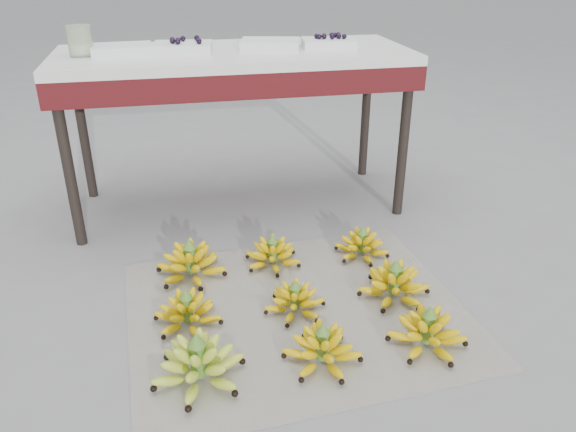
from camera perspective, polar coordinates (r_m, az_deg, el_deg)
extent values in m
plane|color=slate|center=(2.19, -0.56, -9.38)|extent=(60.00, 60.00, 0.00)
cube|color=silver|center=(2.17, 0.89, -9.62)|extent=(1.32, 1.13, 0.01)
ellipsoid|color=#83AB2A|center=(1.87, -9.05, -15.08)|extent=(0.31, 0.31, 0.09)
ellipsoid|color=#83AB2A|center=(1.84, -9.13, -14.17)|extent=(0.22, 0.22, 0.07)
ellipsoid|color=#83AB2A|center=(1.82, -9.22, -13.29)|extent=(0.14, 0.14, 0.06)
cylinder|color=#4C7628|center=(1.84, -9.13, -14.17)|extent=(0.05, 0.05, 0.12)
cone|color=#4C7628|center=(1.79, -9.31, -12.27)|extent=(0.06, 0.06, 0.04)
ellipsoid|color=#E2C701|center=(1.92, 3.49, -13.70)|extent=(0.32, 0.32, 0.08)
ellipsoid|color=#E2C701|center=(1.90, 3.52, -12.91)|extent=(0.22, 0.22, 0.06)
ellipsoid|color=#E2C701|center=(1.88, 3.54, -12.16)|extent=(0.15, 0.15, 0.05)
cylinder|color=#4C7628|center=(1.90, 3.52, -12.91)|extent=(0.04, 0.04, 0.11)
cone|color=#4C7628|center=(1.85, 3.57, -11.29)|extent=(0.05, 0.05, 0.04)
ellipsoid|color=#E2C701|center=(2.04, 13.94, -11.76)|extent=(0.35, 0.35, 0.08)
ellipsoid|color=#E2C701|center=(2.02, 14.05, -10.97)|extent=(0.25, 0.25, 0.06)
ellipsoid|color=#E2C701|center=(2.00, 14.15, -10.22)|extent=(0.16, 0.16, 0.05)
cylinder|color=#4C7628|center=(2.02, 14.05, -10.97)|extent=(0.04, 0.04, 0.11)
cone|color=#4C7628|center=(1.98, 14.26, -9.35)|extent=(0.05, 0.05, 0.04)
ellipsoid|color=#E2C701|center=(2.11, -10.14, -9.94)|extent=(0.32, 0.32, 0.07)
ellipsoid|color=#E2C701|center=(2.09, -10.21, -9.23)|extent=(0.23, 0.23, 0.06)
ellipsoid|color=#E2C701|center=(2.07, -10.27, -8.55)|extent=(0.15, 0.15, 0.05)
cylinder|color=#4C7628|center=(2.09, -10.21, -9.23)|extent=(0.04, 0.04, 0.10)
cone|color=#4C7628|center=(2.06, -10.35, -7.77)|extent=(0.05, 0.05, 0.04)
ellipsoid|color=#E2C701|center=(2.14, 0.72, -8.93)|extent=(0.24, 0.24, 0.07)
ellipsoid|color=#E2C701|center=(2.13, 0.72, -8.27)|extent=(0.17, 0.17, 0.05)
ellipsoid|color=#E2C701|center=(2.11, 0.73, -7.64)|extent=(0.11, 0.11, 0.04)
cylinder|color=#4C7628|center=(2.13, 0.72, -8.27)|extent=(0.04, 0.04, 0.09)
cone|color=#4C7628|center=(2.09, 0.73, -6.92)|extent=(0.04, 0.04, 0.03)
ellipsoid|color=#E2C701|center=(2.26, 10.71, -7.19)|extent=(0.34, 0.34, 0.08)
ellipsoid|color=#E2C701|center=(2.24, 10.79, -6.42)|extent=(0.24, 0.24, 0.06)
ellipsoid|color=#E2C701|center=(2.22, 10.86, -5.68)|extent=(0.16, 0.16, 0.05)
cylinder|color=#4C7628|center=(2.24, 10.79, -6.42)|extent=(0.05, 0.05, 0.11)
cone|color=#4C7628|center=(2.20, 10.95, -4.84)|extent=(0.05, 0.05, 0.04)
ellipsoid|color=#E2C701|center=(2.38, -9.81, -5.13)|extent=(0.35, 0.35, 0.09)
ellipsoid|color=#E2C701|center=(2.37, -9.88, -4.36)|extent=(0.25, 0.25, 0.06)
ellipsoid|color=#E2C701|center=(2.35, -9.94, -3.62)|extent=(0.16, 0.16, 0.05)
cylinder|color=#4C7628|center=(2.37, -9.88, -4.36)|extent=(0.05, 0.05, 0.12)
cone|color=#4C7628|center=(2.33, -10.02, -2.77)|extent=(0.06, 0.06, 0.04)
ellipsoid|color=#E2C701|center=(2.43, -1.57, -4.21)|extent=(0.25, 0.25, 0.07)
ellipsoid|color=#E2C701|center=(2.42, -1.58, -3.57)|extent=(0.18, 0.18, 0.05)
ellipsoid|color=#E2C701|center=(2.40, -1.59, -2.96)|extent=(0.12, 0.12, 0.04)
cylinder|color=#4C7628|center=(2.42, -1.58, -3.57)|extent=(0.04, 0.04, 0.10)
cone|color=#4C7628|center=(2.39, -1.60, -2.26)|extent=(0.05, 0.05, 0.04)
ellipsoid|color=#E2C701|center=(2.52, 7.50, -3.28)|extent=(0.30, 0.30, 0.07)
ellipsoid|color=#E2C701|center=(2.51, 7.54, -2.66)|extent=(0.21, 0.21, 0.05)
ellipsoid|color=#E2C701|center=(2.50, 7.58, -2.08)|extent=(0.14, 0.14, 0.04)
cylinder|color=#4C7628|center=(2.51, 7.54, -2.66)|extent=(0.04, 0.04, 0.10)
cone|color=#4C7628|center=(2.48, 7.62, -1.42)|extent=(0.05, 0.05, 0.04)
cylinder|color=black|center=(2.65, -21.42, 4.64)|extent=(0.05, 0.05, 0.76)
cylinder|color=black|center=(2.83, 11.64, 7.27)|extent=(0.05, 0.05, 0.76)
cylinder|color=black|center=(3.17, -20.13, 8.25)|extent=(0.05, 0.05, 0.76)
cylinder|color=black|center=(3.33, 7.90, 10.38)|extent=(0.05, 0.05, 0.76)
cube|color=#430E0C|center=(2.81, -5.42, 14.40)|extent=(1.68, 0.67, 0.11)
cube|color=silver|center=(2.79, -5.49, 15.97)|extent=(1.68, 0.67, 0.04)
cube|color=silver|center=(2.77, -16.51, 15.90)|extent=(0.28, 0.21, 0.04)
cube|color=silver|center=(2.76, -10.66, 16.47)|extent=(0.29, 0.23, 0.04)
sphere|color=black|center=(2.74, -11.66, 17.03)|extent=(0.03, 0.03, 0.03)
sphere|color=black|center=(2.72, -9.03, 17.16)|extent=(0.03, 0.03, 0.03)
sphere|color=black|center=(2.79, -10.63, 17.29)|extent=(0.03, 0.03, 0.03)
sphere|color=black|center=(2.77, -11.67, 17.13)|extent=(0.03, 0.03, 0.03)
sphere|color=black|center=(2.81, -9.26, 17.43)|extent=(0.03, 0.03, 0.03)
sphere|color=black|center=(2.71, -9.03, 17.13)|extent=(0.03, 0.03, 0.03)
sphere|color=black|center=(2.75, -11.10, 17.11)|extent=(0.03, 0.03, 0.03)
sphere|color=black|center=(2.71, -11.14, 16.99)|extent=(0.03, 0.03, 0.03)
cube|color=silver|center=(2.81, -1.82, 17.04)|extent=(0.31, 0.26, 0.04)
cube|color=silver|center=(2.86, 4.17, 17.11)|extent=(0.27, 0.21, 0.04)
sphere|color=black|center=(2.84, 3.19, 17.73)|extent=(0.02, 0.02, 0.02)
sphere|color=black|center=(2.89, 5.16, 17.83)|extent=(0.02, 0.02, 0.02)
sphere|color=black|center=(2.85, 2.92, 17.78)|extent=(0.02, 0.02, 0.02)
sphere|color=black|center=(2.85, 5.74, 17.70)|extent=(0.02, 0.02, 0.02)
sphere|color=black|center=(2.83, 4.52, 17.68)|extent=(0.02, 0.02, 0.02)
sphere|color=black|center=(2.87, 3.68, 17.80)|extent=(0.02, 0.02, 0.02)
sphere|color=black|center=(2.85, 5.20, 17.71)|extent=(0.02, 0.02, 0.02)
sphere|color=black|center=(2.84, 3.69, 17.72)|extent=(0.02, 0.02, 0.02)
sphere|color=black|center=(2.91, 5.12, 17.88)|extent=(0.02, 0.02, 0.02)
sphere|color=black|center=(2.89, 4.76, 17.85)|extent=(0.02, 0.02, 0.02)
sphere|color=black|center=(2.89, 4.46, 17.86)|extent=(0.02, 0.02, 0.02)
cylinder|color=beige|center=(2.78, -20.38, 16.34)|extent=(0.13, 0.13, 0.13)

